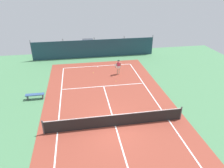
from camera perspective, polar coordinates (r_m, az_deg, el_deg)
The scene contains 9 objects.
ground_plane at distance 15.59m, azimuth 0.92°, elevation -11.32°, with size 36.00×36.00×0.00m, color #4C8456.
court_surface at distance 15.58m, azimuth 0.92°, elevation -11.31°, with size 11.02×26.60×0.01m.
tennis_net at distance 15.28m, azimuth 0.93°, elevation -9.81°, with size 10.12×0.10×1.10m.
back_fence at distance 29.34m, azimuth -4.81°, elevation 8.84°, with size 16.30×0.98×2.70m.
tennis_player at distance 23.25m, azimuth 1.75°, elevation 4.85°, with size 0.80×0.69×1.64m.
tennis_ball_near_player at distance 24.00m, azimuth -5.12°, elevation 3.06°, with size 0.07×0.07×0.07m, color #CCDB33.
tennis_ball_midcourt at distance 21.91m, azimuth 1.08°, elevation 0.78°, with size 0.07×0.07×0.07m, color #CCDB33.
parked_car at distance 31.39m, azimuth -6.54°, elevation 10.28°, with size 2.15×4.27×1.68m.
courtside_bench at distance 19.80m, azimuth -20.18°, elevation -2.89°, with size 1.60×0.40×0.49m.
Camera 1 is at (-2.32, -12.07, 9.58)m, focal length 33.71 mm.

